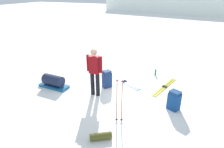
# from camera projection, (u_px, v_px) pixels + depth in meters

# --- Properties ---
(ground_plane) EXTENTS (80.00, 80.00, 0.00)m
(ground_plane) POSITION_uv_depth(u_px,v_px,m) (112.00, 91.00, 7.15)
(ground_plane) COLOR white
(distant_snow_ridge) EXTENTS (20.01, 7.81, 2.56)m
(distant_snow_ridge) POSITION_uv_depth(u_px,v_px,m) (168.00, 4.00, 29.94)
(distant_snow_ridge) COLOR white
(distant_snow_ridge) RESTS_ON ground_plane
(skier_standing) EXTENTS (0.57, 0.24, 1.70)m
(skier_standing) POSITION_uv_depth(u_px,v_px,m) (95.00, 70.00, 6.55)
(skier_standing) COLOR black
(skier_standing) RESTS_ON ground_plane
(ski_pair_near) EXTENTS (1.60, 1.02, 0.05)m
(ski_pair_near) POSITION_uv_depth(u_px,v_px,m) (124.00, 81.00, 7.89)
(ski_pair_near) COLOR #2361AF
(ski_pair_near) RESTS_ON ground_plane
(ski_pair_far) EXTENTS (0.63, 1.79, 0.05)m
(ski_pair_far) POSITION_uv_depth(u_px,v_px,m) (165.00, 87.00, 7.45)
(ski_pair_far) COLOR #B2A417
(ski_pair_far) RESTS_ON ground_plane
(backpack_large_dark) EXTENTS (0.39, 0.41, 0.67)m
(backpack_large_dark) POSITION_uv_depth(u_px,v_px,m) (107.00, 79.00, 7.35)
(backpack_large_dark) COLOR navy
(backpack_large_dark) RESTS_ON ground_plane
(backpack_bright) EXTENTS (0.42, 0.39, 0.63)m
(backpack_bright) POSITION_uv_depth(u_px,v_px,m) (174.00, 100.00, 5.99)
(backpack_bright) COLOR navy
(backpack_bright) RESTS_ON ground_plane
(ski_poles_planted_near) EXTENTS (0.20, 0.11, 1.30)m
(ski_poles_planted_near) POSITION_uv_depth(u_px,v_px,m) (119.00, 99.00, 5.25)
(ski_poles_planted_near) COLOR maroon
(ski_poles_planted_near) RESTS_ON ground_plane
(gear_sled) EXTENTS (1.16, 0.48, 0.49)m
(gear_sled) POSITION_uv_depth(u_px,v_px,m) (54.00, 82.00, 7.38)
(gear_sled) COLOR #165685
(gear_sled) RESTS_ON ground_plane
(sleeping_mat_rolled) EXTENTS (0.56, 0.45, 0.18)m
(sleeping_mat_rolled) POSITION_uv_depth(u_px,v_px,m) (101.00, 136.00, 4.86)
(sleeping_mat_rolled) COLOR brown
(sleeping_mat_rolled) RESTS_ON ground_plane
(thermos_bottle) EXTENTS (0.07, 0.07, 0.26)m
(thermos_bottle) POSITION_uv_depth(u_px,v_px,m) (155.00, 72.00, 8.44)
(thermos_bottle) COLOR #1A6E2C
(thermos_bottle) RESTS_ON ground_plane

